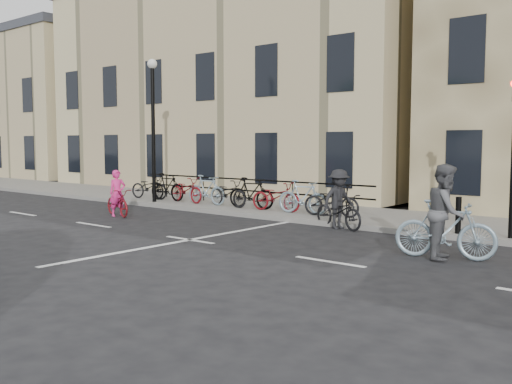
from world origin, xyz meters
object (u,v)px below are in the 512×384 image
Objects in this scene: lamp_post at (153,112)px; cyclist_dark at (339,205)px; cyclist_grey at (446,221)px; cyclist_pink at (118,200)px.

cyclist_dark is at bearing -3.44° from lamp_post.
cyclist_grey is at bearing -12.32° from lamp_post.
lamp_post is 12.73m from cyclist_grey.
cyclist_pink is at bearing 75.53° from cyclist_grey.
cyclist_dark is at bearing 45.85° from cyclist_grey.
cyclist_pink is 0.85× the size of cyclist_grey.
lamp_post is at bearing 105.00° from cyclist_dark.
cyclist_grey reaches higher than cyclist_pink.
cyclist_pink is 0.91× the size of cyclist_dark.
lamp_post reaches higher than cyclist_grey.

